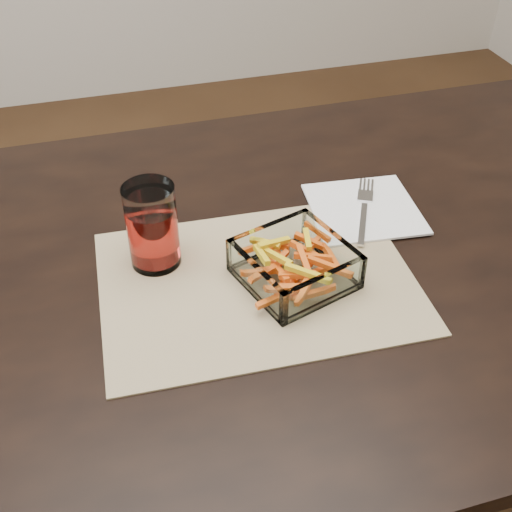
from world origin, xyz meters
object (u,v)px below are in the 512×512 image
object	(u,v)px
dining_table	(247,301)
glass_bowl	(295,266)
fork	(364,208)
tumbler	(153,229)

from	to	relation	value
dining_table	glass_bowl	xyz separation A→B (m)	(0.05, -0.07, 0.11)
fork	glass_bowl	bearing A→B (deg)	-115.56
glass_bowl	fork	bearing A→B (deg)	37.89
dining_table	tumbler	world-z (taller)	tumbler
tumbler	fork	size ratio (longest dim) A/B	0.74
glass_bowl	tumbler	xyz separation A→B (m)	(-0.19, 0.10, 0.04)
fork	dining_table	bearing A→B (deg)	-137.31
dining_table	fork	bearing A→B (deg)	16.14
tumbler	fork	bearing A→B (deg)	5.50
tumbler	fork	distance (m)	0.36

